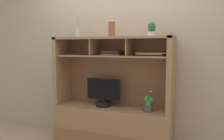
{
  "coord_description": "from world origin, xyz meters",
  "views": [
    {
      "loc": [
        1.14,
        -2.91,
        1.37
      ],
      "look_at": [
        0.0,
        0.0,
        1.06
      ],
      "focal_mm": 37.74,
      "sensor_mm": 36.0,
      "label": 1
    }
  ],
  "objects": [
    {
      "name": "potted_orchid",
      "position": [
        0.52,
        -0.03,
        0.6
      ],
      "size": [
        0.11,
        0.11,
        0.26
      ],
      "color": "#4C4E48",
      "rests_on": "media_console"
    },
    {
      "name": "diffuser_bottle",
      "position": [
        -0.52,
        0.01,
        1.56
      ],
      "size": [
        0.07,
        0.07,
        0.28
      ],
      "color": "#B0B4AB",
      "rests_on": "media_console"
    },
    {
      "name": "magazine_stack_left",
      "position": [
        0.52,
        0.04,
        1.28
      ],
      "size": [
        0.39,
        0.25,
        0.04
      ],
      "color": "#2F2C3E",
      "rests_on": "media_console"
    },
    {
      "name": "tv_monitor",
      "position": [
        -0.12,
        -0.01,
        0.72
      ],
      "size": [
        0.48,
        0.21,
        0.38
      ],
      "color": "black",
      "rests_on": "media_console"
    },
    {
      "name": "media_console",
      "position": [
        0.0,
        0.01,
        0.46
      ],
      "size": [
        1.61,
        0.47,
        1.5
      ],
      "color": "#997253",
      "rests_on": "ground"
    },
    {
      "name": "potted_succulent",
      "position": [
        0.52,
        0.02,
        1.59
      ],
      "size": [
        0.11,
        0.11,
        0.18
      ],
      "color": "beige",
      "rests_on": "media_console"
    },
    {
      "name": "back_wall",
      "position": [
        0.0,
        0.25,
        1.4
      ],
      "size": [
        6.0,
        0.02,
        2.8
      ],
      "primitive_type": "cube",
      "color": "#B1A28B",
      "rests_on": "ground"
    },
    {
      "name": "magazine_stack_centre",
      "position": [
        -0.01,
        0.04,
        1.28
      ],
      "size": [
        0.28,
        0.26,
        0.06
      ],
      "color": "gray",
      "rests_on": "media_console"
    },
    {
      "name": "ceramic_vase",
      "position": [
        0.0,
        -0.01,
        1.6
      ],
      "size": [
        0.09,
        0.09,
        0.2
      ],
      "color": "brown",
      "rests_on": "media_console"
    },
    {
      "name": "potted_fern",
      "position": [
        0.51,
        -0.03,
        0.65
      ],
      "size": [
        0.14,
        0.14,
        0.2
      ],
      "color": "#504B48",
      "rests_on": "media_console"
    }
  ]
}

